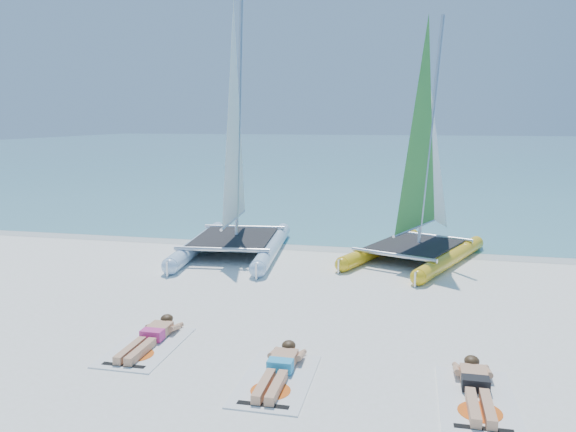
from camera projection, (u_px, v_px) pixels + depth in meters
name	position (u px, v px, depth m)	size (l,w,h in m)	color
ground	(323.00, 310.00, 11.03)	(140.00, 140.00, 0.00)	white
sea	(400.00, 148.00, 71.62)	(140.00, 115.00, 0.01)	#679CAC
wet_sand_strip	(352.00, 248.00, 16.32)	(140.00, 1.40, 0.01)	silver
catamaran_blue	(234.00, 175.00, 15.42)	(3.07, 5.57, 7.29)	silver
catamaran_yellow	(425.00, 180.00, 14.97)	(4.01, 5.40, 6.65)	gold
towel_a	(146.00, 347.00, 9.21)	(1.00, 1.85, 0.02)	silver
sunbather_a	(151.00, 336.00, 9.38)	(0.37, 1.73, 0.26)	tan
towel_b	(277.00, 380.00, 8.04)	(1.00, 1.85, 0.02)	silver
sunbather_b	(280.00, 367.00, 8.20)	(0.37, 1.73, 0.26)	tan
towel_c	(477.00, 400.00, 7.48)	(1.00, 1.85, 0.02)	silver
sunbather_c	(476.00, 385.00, 7.64)	(0.37, 1.73, 0.26)	tan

